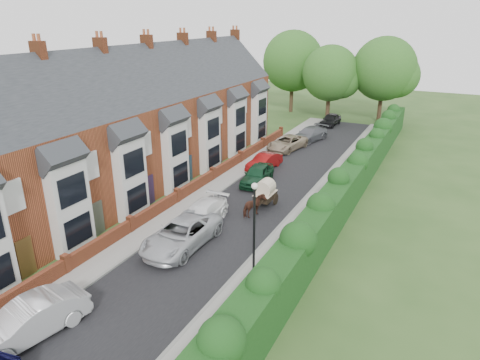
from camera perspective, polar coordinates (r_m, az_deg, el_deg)
The scene contains 23 objects.
ground at distance 21.06m, azimuth -11.80°, elevation -15.68°, with size 140.00×140.00×0.00m, color #2D4C1E.
road at distance 29.31m, azimuth 0.66°, elevation -4.06°, with size 6.00×58.00×0.02m, color black.
pavement_hedge_side at distance 27.92m, azimuth 8.27°, elevation -5.52°, with size 2.20×58.00×0.12m, color gray.
pavement_house_side at distance 31.02m, azimuth -5.76°, elevation -2.60°, with size 1.70×58.00×0.12m, color gray.
kerb_hedge_side at distance 28.22m, azimuth 6.25°, elevation -5.11°, with size 0.18×58.00×0.13m, color gray.
kerb_house_side at distance 30.63m, azimuth -4.49°, elevation -2.87°, with size 0.18×58.00×0.13m, color gray.
hedge at distance 26.84m, azimuth 12.08°, elevation -3.28°, with size 2.10×58.00×2.85m.
terrace_row at distance 32.69m, azimuth -16.79°, elevation 6.02°, with size 9.05×40.50×11.50m.
garden_wall_row at distance 30.62m, azimuth -8.36°, elevation -2.24°, with size 0.35×40.35×1.10m.
lamppost at distance 20.68m, azimuth 1.91°, elevation -5.21°, with size 0.32×0.32×5.16m.
tree_far_left at distance 55.13m, azimuth 12.32°, elevation 13.55°, with size 7.14×6.80×9.29m.
tree_far_right at distance 55.84m, azimuth 19.07°, elevation 13.62°, with size 7.98×7.60×10.31m.
tree_far_back at distance 59.61m, azimuth 7.46°, elevation 15.25°, with size 8.40×8.00×10.82m.
car_silver_a at distance 20.29m, azimuth -26.37°, elevation -16.48°, with size 1.70×4.88×1.61m, color silver.
car_silver_b at distance 24.83m, azimuth -7.78°, elevation -7.16°, with size 2.62×5.68×1.58m, color #B5B7BD.
car_white at distance 27.27m, azimuth -5.20°, elevation -4.56°, with size 1.97×4.84×1.41m, color white.
car_green at distance 33.73m, azimuth 2.31°, elevation 0.73°, with size 1.77×4.39×1.50m, color #113920.
car_red at distance 37.06m, azimuth 3.25°, elevation 2.45°, with size 1.39×3.98×1.31m, color maroon.
car_beige at distance 42.68m, azimuth 6.30°, elevation 4.92°, with size 2.30×4.99×1.39m, color tan.
car_grey at distance 46.14m, azimuth 9.27°, elevation 6.04°, with size 2.03×5.00×1.45m, color slate.
car_black at distance 53.41m, azimuth 11.99°, elevation 7.88°, with size 1.68×4.16×1.42m, color black.
horse at distance 28.22m, azimuth 1.89°, elevation -3.51°, with size 0.78×1.71×1.45m, color #432318.
horse_cart at distance 29.61m, azimuth 3.40°, elevation -1.47°, with size 1.23×2.73×1.97m.
Camera 1 is at (11.09, -12.88, 12.43)m, focal length 32.00 mm.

